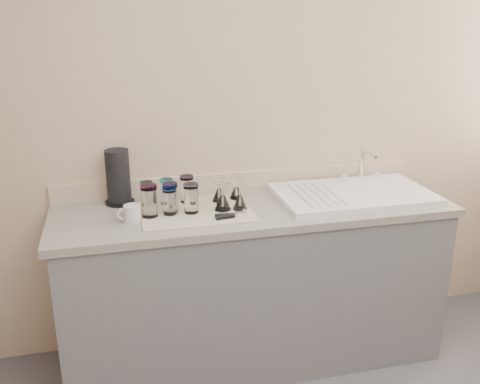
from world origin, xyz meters
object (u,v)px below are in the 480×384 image
object	(u,v)px
tumbler_cyan	(167,191)
tumbler_purple	(187,189)
tumbler_blue	(170,201)
goblet_back_left	(219,193)
sink_unit	(353,194)
goblet_back_right	(236,191)
tumbler_teal	(147,194)
white_mug	(132,213)
tumbler_magenta	(149,201)
can_opener	(231,215)
paper_towel_roll	(118,178)
tumbler_extra	(170,197)
goblet_front_left	(223,200)
tumbler_lavender	(191,198)
goblet_front_right	(240,200)

from	to	relation	value
tumbler_cyan	tumbler_purple	world-z (taller)	tumbler_purple
tumbler_blue	goblet_back_left	world-z (taller)	tumbler_blue
sink_unit	goblet_back_right	distance (m)	0.63
tumbler_teal	white_mug	xyz separation A→B (m)	(-0.09, -0.18, -0.03)
white_mug	sink_unit	bearing A→B (deg)	3.26
tumbler_purple	tumbler_magenta	size ratio (longest dim) A/B	0.89
tumbler_cyan	goblet_back_left	world-z (taller)	tumbler_cyan
tumbler_purple	white_mug	xyz separation A→B (m)	(-0.29, -0.19, -0.04)
tumbler_purple	can_opener	xyz separation A→B (m)	(0.17, -0.27, -0.06)
goblet_back_left	paper_towel_roll	distance (m)	0.53
tumbler_blue	tumbler_cyan	bearing A→B (deg)	88.92
tumbler_cyan	tumbler_extra	bearing A→B (deg)	-87.79
goblet_back_right	goblet_front_left	xyz separation A→B (m)	(-0.11, -0.15, 0.01)
tumbler_lavender	can_opener	size ratio (longest dim) A/B	0.96
tumbler_blue	goblet_back_right	bearing A→B (deg)	21.65
tumbler_magenta	white_mug	distance (m)	0.10
paper_towel_roll	tumbler_lavender	bearing A→B (deg)	-35.74
tumbler_cyan	goblet_back_left	xyz separation A→B (m)	(0.27, -0.02, -0.02)
tumbler_magenta	tumbler_blue	distance (m)	0.10
tumbler_purple	goblet_back_left	distance (m)	0.17
tumbler_blue	can_opener	bearing A→B (deg)	-22.39
goblet_back_left	can_opener	xyz separation A→B (m)	(0.01, -0.24, -0.03)
tumbler_purple	tumbler_lavender	xyz separation A→B (m)	(-0.00, -0.16, 0.00)
tumbler_lavender	goblet_front_left	xyz separation A→B (m)	(0.16, -0.00, -0.02)
goblet_front_right	goblet_front_left	bearing A→B (deg)	171.68
sink_unit	white_mug	world-z (taller)	sink_unit
goblet_back_left	tumbler_extra	bearing A→B (deg)	-159.80
tumbler_lavender	goblet_back_left	world-z (taller)	tumbler_lavender
tumbler_teal	tumbler_blue	bearing A→B (deg)	-56.22
tumbler_cyan	tumbler_purple	distance (m)	0.11
white_mug	paper_towel_roll	distance (m)	0.30
white_mug	paper_towel_roll	world-z (taller)	paper_towel_roll
tumbler_blue	goblet_front_right	xyz separation A→B (m)	(0.35, -0.02, -0.02)
goblet_front_left	goblet_front_right	world-z (taller)	goblet_front_left
tumbler_lavender	white_mug	bearing A→B (deg)	-174.11
tumbler_extra	tumbler_magenta	bearing A→B (deg)	-160.72
tumbler_purple	tumbler_magenta	world-z (taller)	tumbler_magenta
sink_unit	tumbler_blue	bearing A→B (deg)	-178.00
tumbler_purple	goblet_back_right	size ratio (longest dim) A/B	1.12
sink_unit	tumbler_cyan	bearing A→B (deg)	173.32
goblet_front_right	tumbler_magenta	bearing A→B (deg)	178.84
goblet_back_right	can_opener	world-z (taller)	goblet_back_right
goblet_back_right	paper_towel_roll	xyz separation A→B (m)	(-0.60, 0.10, 0.09)
tumbler_magenta	goblet_front_left	xyz separation A→B (m)	(0.36, 0.00, -0.03)
tumbler_blue	tumbler_extra	distance (m)	0.03
tumbler_magenta	tumbler_blue	xyz separation A→B (m)	(0.10, 0.01, -0.01)
tumbler_lavender	goblet_back_left	bearing A→B (deg)	37.94
tumbler_cyan	goblet_front_right	xyz separation A→B (m)	(0.35, -0.17, -0.02)
goblet_front_left	can_opener	world-z (taller)	goblet_front_left
tumbler_cyan	sink_unit	bearing A→B (deg)	-6.68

